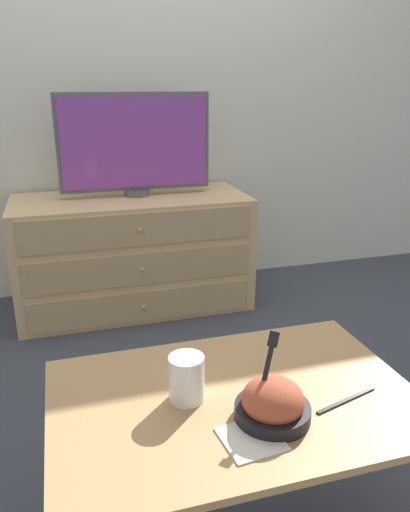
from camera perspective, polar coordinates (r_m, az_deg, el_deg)
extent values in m
plane|color=#383D47|center=(3.21, -6.88, -2.95)|extent=(12.00, 12.00, 0.00)
cube|color=silver|center=(3.00, -8.02, 20.88)|extent=(12.00, 0.05, 2.60)
cube|color=tan|center=(2.80, -8.21, 0.45)|extent=(1.25, 0.56, 0.62)
cube|color=tan|center=(2.62, -7.05, -5.77)|extent=(1.15, 0.01, 0.17)
sphere|color=tan|center=(2.61, -7.03, -5.82)|extent=(0.02, 0.02, 0.02)
cube|color=tan|center=(2.54, -7.24, -1.51)|extent=(1.15, 0.01, 0.17)
sphere|color=tan|center=(2.53, -7.22, -1.56)|extent=(0.02, 0.02, 0.02)
cube|color=tan|center=(2.47, -7.44, 3.00)|extent=(1.15, 0.01, 0.17)
sphere|color=tan|center=(2.47, -7.42, 2.96)|extent=(0.02, 0.02, 0.02)
cylinder|color=#515156|center=(2.75, -7.78, 7.19)|extent=(0.14, 0.14, 0.03)
cube|color=#515156|center=(2.72, -8.07, 12.75)|extent=(0.80, 0.04, 0.50)
cube|color=#7A3893|center=(2.69, -7.99, 12.71)|extent=(0.76, 0.01, 0.46)
cube|color=tan|center=(1.31, 3.43, -16.02)|extent=(0.92, 0.61, 0.02)
cylinder|color=#9C7549|center=(1.61, -15.48, -19.34)|extent=(0.04, 0.04, 0.44)
cylinder|color=#9C7549|center=(1.79, 13.43, -14.65)|extent=(0.04, 0.04, 0.44)
cylinder|color=black|center=(1.23, 7.71, -17.24)|extent=(0.18, 0.18, 0.03)
ellipsoid|color=#AD4C33|center=(1.21, 7.78, -15.97)|extent=(0.15, 0.15, 0.10)
cube|color=black|center=(1.19, 6.86, -13.60)|extent=(0.07, 0.08, 0.15)
cube|color=black|center=(1.19, 7.83, -9.41)|extent=(0.03, 0.03, 0.03)
cylinder|color=beige|center=(1.27, -2.11, -14.64)|extent=(0.08, 0.08, 0.07)
cylinder|color=white|center=(1.26, -2.13, -13.79)|extent=(0.09, 0.09, 0.12)
cube|color=silver|center=(1.18, 5.30, -20.08)|extent=(0.14, 0.14, 0.00)
cube|color=black|center=(1.33, 15.85, -15.57)|extent=(0.19, 0.06, 0.01)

